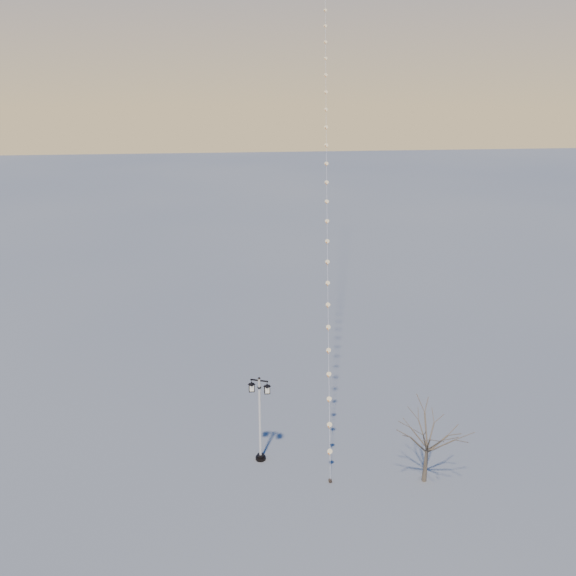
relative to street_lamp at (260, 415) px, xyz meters
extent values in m
plane|color=#5E615F|center=(2.38, -3.75, -3.08)|extent=(300.00, 300.00, 0.00)
cylinder|color=black|center=(0.00, 0.00, -2.99)|extent=(0.62, 0.62, 0.18)
cylinder|color=black|center=(0.00, 0.00, -2.83)|extent=(0.44, 0.44, 0.15)
cylinder|color=silver|center=(0.00, 0.00, -0.15)|extent=(0.14, 0.14, 5.19)
cylinder|color=black|center=(0.00, 0.00, 1.83)|extent=(0.22, 0.22, 0.07)
cube|color=black|center=(0.00, 0.00, 2.28)|extent=(1.01, 0.42, 0.07)
sphere|color=black|center=(0.00, 0.00, 2.41)|extent=(0.15, 0.15, 0.15)
pyramid|color=black|center=(-0.44, 0.16, 2.11)|extent=(0.49, 0.49, 0.15)
cube|color=beige|center=(-0.44, 0.16, 1.77)|extent=(0.29, 0.29, 0.38)
cube|color=black|center=(-0.44, 0.16, 1.56)|extent=(0.33, 0.33, 0.04)
pyramid|color=black|center=(0.44, -0.16, 2.11)|extent=(0.49, 0.49, 0.15)
cube|color=beige|center=(0.44, -0.16, 1.77)|extent=(0.29, 0.29, 0.38)
cube|color=black|center=(0.44, -0.16, 1.56)|extent=(0.33, 0.33, 0.04)
cone|color=brown|center=(9.16, -2.93, -1.88)|extent=(0.28, 0.28, 2.40)
cylinder|color=black|center=(3.81, -2.52, -2.98)|extent=(0.19, 0.19, 0.19)
cylinder|color=black|center=(3.81, -2.52, -2.96)|extent=(0.03, 0.03, 0.24)
cone|color=orange|center=(6.33, 16.70, 16.32)|extent=(0.08, 0.08, 0.27)
cylinder|color=white|center=(3.81, -2.52, -2.50)|extent=(0.02, 0.02, 0.77)
camera|label=1|loc=(-1.42, -30.05, 18.84)|focal=37.04mm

